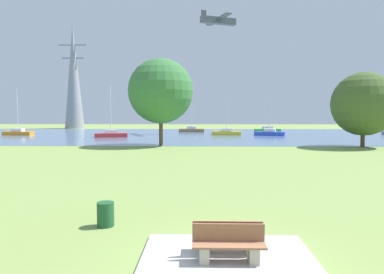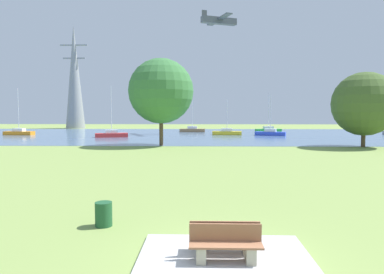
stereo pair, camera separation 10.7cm
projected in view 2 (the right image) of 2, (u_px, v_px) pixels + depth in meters
The scene contains 16 objects.
ground_plane at pixel (208, 155), 30.85m from camera, with size 160.00×160.00×0.00m, color #7F994C.
concrete_pad at pixel (225, 259), 8.91m from camera, with size 4.40×3.20×0.10m, color #ADADAD.
bench_facing_water at pixel (224, 239), 9.15m from camera, with size 1.80×0.48×0.89m.
bench_facing_inland at pixel (226, 247), 8.61m from camera, with size 1.80×0.48×0.89m.
litter_bin at pixel (104, 214), 11.60m from camera, with size 0.56×0.56×0.80m, color #1E512D.
water_surface at pixel (205, 135), 58.77m from camera, with size 140.00×40.00×0.02m, color slate.
sailboat_brown at pixel (192, 130), 67.08m from camera, with size 4.84×1.64×7.88m.
sailboat_orange at pixel (19, 132), 58.06m from camera, with size 4.89×1.84×7.69m.
sailboat_red at pixel (112, 134), 52.92m from camera, with size 5.03×2.73×7.72m.
sailboat_blue at pixel (270, 133), 56.72m from camera, with size 5.03×2.96×6.57m.
sailboat_green at pixel (268, 130), 66.60m from camera, with size 4.98×2.24×7.37m.
sailboat_yellow at pixel (227, 132), 58.26m from camera, with size 4.91×1.90×6.01m.
tree_west_far at pixel (161, 91), 39.39m from camera, with size 7.31×7.31×9.80m.
tree_west_near at pixel (364, 104), 37.61m from camera, with size 6.83×6.83×8.07m.
electricity_pylon at pixel (75, 77), 81.93m from camera, with size 6.40×4.40×24.14m.
light_aircraft at pixel (219, 20), 60.75m from camera, with size 6.36×8.22×2.10m.
Camera 2 is at (-0.60, -8.69, 3.76)m, focal length 32.88 mm.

